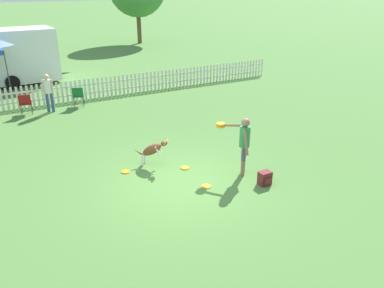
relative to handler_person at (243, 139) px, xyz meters
name	(u,v)px	position (x,y,z in m)	size (l,w,h in m)	color
ground_plane	(181,183)	(-1.69, 0.33, -1.02)	(240.00, 240.00, 0.00)	#4C7A38
handler_person	(243,139)	(0.00, 0.00, 0.00)	(0.68, 1.04, 1.61)	#8C664C
leaping_dog	(153,149)	(-1.91, 1.62, -0.51)	(0.90, 0.80, 0.86)	brown
frisbee_near_handler	(185,168)	(-1.20, 1.02, -1.00)	(0.24, 0.24, 0.02)	orange
frisbee_near_dog	(206,186)	(-1.21, -0.18, -1.00)	(0.24, 0.24, 0.02)	orange
frisbee_midfield	(126,172)	(-2.75, 1.61, -1.00)	(0.24, 0.24, 0.02)	orange
backpack_on_grass	(265,178)	(0.19, -0.79, -0.84)	(0.32, 0.27, 0.36)	maroon
picket_fence	(90,89)	(-1.69, 9.28, -0.55)	(19.81, 0.04, 0.93)	silver
folding_chair_blue_left	(25,102)	(-4.49, 8.30, -0.51)	(0.53, 0.55, 0.84)	#333338
folding_chair_center	(78,95)	(-2.41, 8.35, -0.50)	(0.56, 0.58, 0.85)	#333338
spectator_standing	(48,90)	(-3.60, 8.16, -0.08)	(0.41, 0.27, 1.55)	#334C7A
equipment_trailer	(15,55)	(-4.17, 14.00, 0.43)	(4.75, 2.54, 2.75)	white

